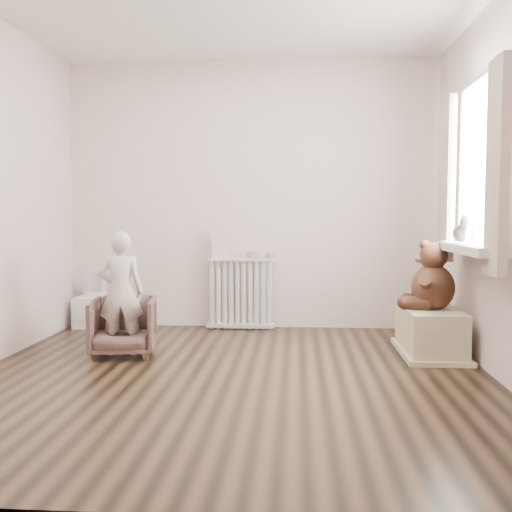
# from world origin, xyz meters

# --- Properties ---
(floor) EXTENTS (3.60, 3.60, 0.01)m
(floor) POSITION_xyz_m (0.00, 0.00, 0.00)
(floor) COLOR black
(floor) RESTS_ON ground
(back_wall) EXTENTS (3.60, 0.02, 2.60)m
(back_wall) POSITION_xyz_m (0.00, 1.80, 1.30)
(back_wall) COLOR white
(back_wall) RESTS_ON ground
(front_wall) EXTENTS (3.60, 0.02, 2.60)m
(front_wall) POSITION_xyz_m (0.00, -1.80, 1.30)
(front_wall) COLOR white
(front_wall) RESTS_ON ground
(right_wall) EXTENTS (0.02, 3.60, 2.60)m
(right_wall) POSITION_xyz_m (1.80, 0.00, 1.30)
(right_wall) COLOR white
(right_wall) RESTS_ON ground
(window) EXTENTS (0.03, 0.90, 1.10)m
(window) POSITION_xyz_m (1.76, 0.30, 1.45)
(window) COLOR white
(window) RESTS_ON right_wall
(window_sill) EXTENTS (0.22, 1.10, 0.06)m
(window_sill) POSITION_xyz_m (1.67, 0.30, 0.87)
(window_sill) COLOR silver
(window_sill) RESTS_ON right_wall
(curtain_left) EXTENTS (0.06, 0.26, 1.30)m
(curtain_left) POSITION_xyz_m (1.65, -0.27, 1.39)
(curtain_left) COLOR beige
(curtain_left) RESTS_ON right_wall
(curtain_right) EXTENTS (0.06, 0.26, 1.30)m
(curtain_right) POSITION_xyz_m (1.65, 0.87, 1.39)
(curtain_right) COLOR beige
(curtain_right) RESTS_ON right_wall
(radiator) EXTENTS (0.66, 0.12, 0.69)m
(radiator) POSITION_xyz_m (-0.09, 1.68, 0.39)
(radiator) COLOR silver
(radiator) RESTS_ON floor
(paper_doll) EXTENTS (0.17, 0.01, 0.28)m
(paper_doll) POSITION_xyz_m (-0.29, 1.68, 0.83)
(paper_doll) COLOR beige
(paper_doll) RESTS_ON radiator
(tin_a) EXTENTS (0.11, 0.11, 0.07)m
(tin_a) POSITION_xyz_m (0.03, 1.68, 0.73)
(tin_a) COLOR #A59E8C
(tin_a) RESTS_ON radiator
(tin_b) EXTENTS (0.09, 0.09, 0.05)m
(tin_b) POSITION_xyz_m (0.20, 1.68, 0.72)
(tin_b) COLOR #A59E8C
(tin_b) RESTS_ON radiator
(toy_vanity) EXTENTS (0.35, 0.25, 0.55)m
(toy_vanity) POSITION_xyz_m (-1.55, 1.65, 0.28)
(toy_vanity) COLOR silver
(toy_vanity) RESTS_ON floor
(armchair) EXTENTS (0.56, 0.57, 0.46)m
(armchair) POSITION_xyz_m (-0.91, 0.57, 0.23)
(armchair) COLOR brown
(armchair) RESTS_ON floor
(child) EXTENTS (0.39, 0.29, 0.97)m
(child) POSITION_xyz_m (-0.91, 0.52, 0.50)
(child) COLOR silver
(child) RESTS_ON armchair
(toy_bench) EXTENTS (0.42, 0.79, 0.37)m
(toy_bench) POSITION_xyz_m (1.52, 0.78, 0.20)
(toy_bench) COLOR beige
(toy_bench) RESTS_ON floor
(teddy_bear) EXTENTS (0.51, 0.44, 0.53)m
(teddy_bear) POSITION_xyz_m (1.52, 0.73, 0.67)
(teddy_bear) COLOR #311910
(teddy_bear) RESTS_ON toy_bench
(plush_cat) EXTENTS (0.24, 0.29, 0.21)m
(plush_cat) POSITION_xyz_m (1.66, 0.43, 1.00)
(plush_cat) COLOR #6C655C
(plush_cat) RESTS_ON window_sill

